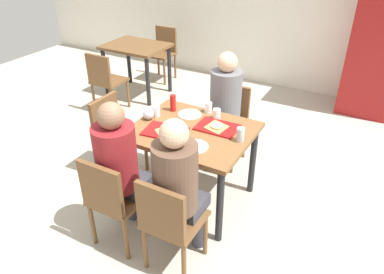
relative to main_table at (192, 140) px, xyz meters
name	(u,v)px	position (x,y,z in m)	size (l,w,h in m)	color
ground_plane	(192,198)	(0.00, 0.00, -0.67)	(10.00, 10.00, 0.02)	#B2AD9E
main_table	(192,140)	(0.00, 0.00, 0.00)	(1.04, 0.86, 0.76)	brown
chair_near_left	(112,197)	(-0.26, -0.82, -0.16)	(0.40, 0.40, 0.85)	brown
chair_near_right	(169,220)	(0.26, -0.82, -0.16)	(0.40, 0.40, 0.85)	brown
chair_far_side	(228,118)	(0.00, 0.82, -0.16)	(0.40, 0.40, 0.85)	brown
chair_left_end	(114,131)	(-0.90, 0.00, -0.16)	(0.40, 0.40, 0.85)	brown
person_in_red	(120,162)	(-0.26, -0.68, 0.08)	(0.32, 0.42, 1.26)	#383842
person_in_brown_jacket	(178,182)	(0.26, -0.68, 0.08)	(0.32, 0.42, 1.26)	#383842
person_far_side	(224,103)	(0.00, 0.68, 0.08)	(0.32, 0.42, 1.26)	#383842
tray_red_near	(165,131)	(-0.18, -0.15, 0.11)	(0.36, 0.26, 0.02)	#B21414
tray_red_far	(217,127)	(0.18, 0.13, 0.11)	(0.36, 0.26, 0.02)	#B21414
paper_plate_center	(190,114)	(-0.16, 0.24, 0.11)	(0.22, 0.22, 0.01)	white
paper_plate_near_edge	(195,146)	(0.16, -0.24, 0.11)	(0.22, 0.22, 0.01)	white
pizza_slice_a	(166,130)	(-0.17, -0.16, 0.13)	(0.18, 0.20, 0.02)	#DBAD60
pizza_slice_b	(217,126)	(0.18, 0.12, 0.13)	(0.24, 0.25, 0.02)	tan
plastic_cup_a	(208,107)	(-0.03, 0.37, 0.16)	(0.07, 0.07, 0.10)	white
plastic_cup_b	(172,145)	(0.03, -0.37, 0.16)	(0.07, 0.07, 0.10)	white
plastic_cup_c	(156,111)	(-0.41, 0.06, 0.16)	(0.07, 0.07, 0.10)	white
plastic_cup_d	(217,114)	(0.10, 0.28, 0.16)	(0.07, 0.07, 0.10)	white
soda_can	(240,135)	(0.44, 0.02, 0.17)	(0.07, 0.07, 0.12)	#B7BCC6
condiment_bottle	(173,103)	(-0.34, 0.24, 0.19)	(0.06, 0.06, 0.16)	red
foil_bundle	(149,114)	(-0.44, -0.02, 0.16)	(0.10, 0.10, 0.10)	silver
drink_fridge	(380,44)	(1.22, 2.85, 0.29)	(0.70, 0.60, 1.90)	maroon
background_table	(136,54)	(-1.94, 1.80, -0.03)	(0.90, 0.70, 0.76)	brown
background_chair_near	(105,78)	(-1.94, 1.07, -0.16)	(0.40, 0.40, 0.85)	brown
background_chair_far	(163,49)	(-1.94, 2.54, -0.16)	(0.40, 0.40, 0.85)	brown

